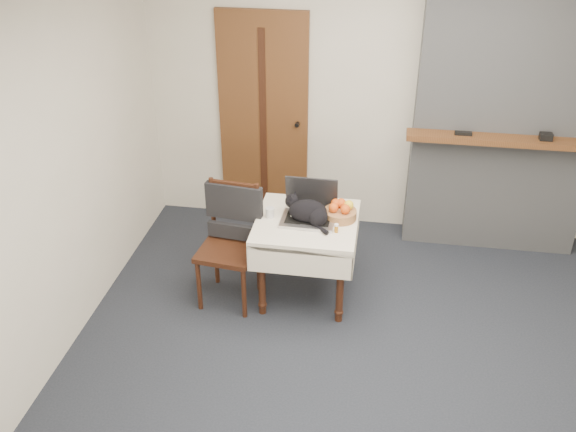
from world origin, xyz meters
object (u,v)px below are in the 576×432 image
at_px(cat, 309,212).
at_px(chair, 232,227).
at_px(fruit_basket, 340,212).
at_px(door, 264,120).
at_px(laptop, 309,209).
at_px(side_table, 306,233).
at_px(pill_bottle, 336,228).
at_px(cream_jar, 270,213).

xyz_separation_m(cat, chair, (-0.60, -0.04, -0.17)).
xyz_separation_m(fruit_basket, chair, (-0.83, -0.14, -0.13)).
bearing_deg(fruit_basket, door, 125.41).
relative_size(laptop, fruit_basket, 1.63).
distance_m(side_table, laptop, 0.19).
xyz_separation_m(side_table, chair, (-0.58, -0.07, 0.04)).
distance_m(laptop, pill_bottle, 0.30).
xyz_separation_m(pill_bottle, fruit_basket, (0.01, 0.21, 0.02)).
height_order(pill_bottle, fruit_basket, fruit_basket).
height_order(laptop, fruit_basket, laptop).
bearing_deg(cream_jar, chair, -166.84).
bearing_deg(chair, cream_jar, 19.79).
height_order(door, side_table, door).
xyz_separation_m(door, cream_jar, (0.28, -1.22, -0.26)).
height_order(door, cream_jar, door).
height_order(side_table, fruit_basket, fruit_basket).
xyz_separation_m(cream_jar, chair, (-0.29, -0.07, -0.11)).
xyz_separation_m(side_table, fruit_basket, (0.25, 0.07, 0.17)).
relative_size(door, chair, 2.04).
xyz_separation_m(laptop, cat, (0.00, -0.08, 0.02)).
bearing_deg(pill_bottle, chair, 174.75).
distance_m(door, cat, 1.40).
xyz_separation_m(cat, cream_jar, (-0.31, 0.03, -0.05)).
bearing_deg(side_table, laptop, 73.63).
bearing_deg(pill_bottle, door, 120.68).
bearing_deg(fruit_basket, cream_jar, -172.83).
bearing_deg(chair, laptop, 17.36).
distance_m(door, pill_bottle, 1.61).
distance_m(side_table, chair, 0.58).
bearing_deg(laptop, fruit_basket, 6.91).
bearing_deg(door, pill_bottle, -59.32).
distance_m(door, laptop, 1.33).
bearing_deg(door, cat, -64.86).
bearing_deg(door, cream_jar, -76.98).
relative_size(side_table, fruit_basket, 3.08).
xyz_separation_m(laptop, chair, (-0.59, -0.11, -0.15)).
bearing_deg(laptop, door, 117.60).
bearing_deg(side_table, cream_jar, 179.36).
distance_m(fruit_basket, chair, 0.85).
distance_m(door, chair, 1.34).
height_order(door, pill_bottle, door).
bearing_deg(chair, fruit_basket, 15.93).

